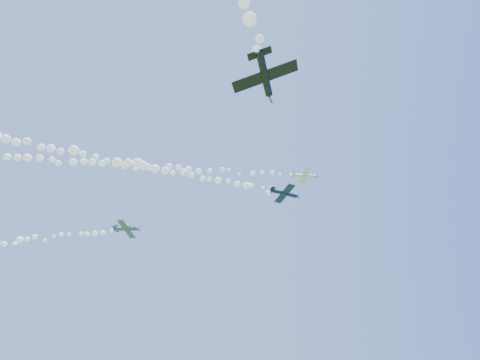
{
  "coord_description": "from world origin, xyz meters",
  "views": [
    {
      "loc": [
        2.13,
        -68.08,
        2.0
      ],
      "look_at": [
        3.73,
        -5.08,
        45.04
      ],
      "focal_mm": 30.0,
      "sensor_mm": 36.0,
      "label": 1
    }
  ],
  "objects_px": {
    "plane_black": "(265,76)",
    "plane_white": "(304,176)",
    "plane_grey": "(127,229)",
    "plane_navy": "(284,193)"
  },
  "relations": [
    {
      "from": "plane_grey",
      "to": "plane_black",
      "type": "height_order",
      "value": "plane_grey"
    },
    {
      "from": "plane_white",
      "to": "plane_navy",
      "type": "distance_m",
      "value": 11.31
    },
    {
      "from": "plane_white",
      "to": "plane_black",
      "type": "relative_size",
      "value": 0.83
    },
    {
      "from": "plane_white",
      "to": "plane_grey",
      "type": "bearing_deg",
      "value": 173.49
    },
    {
      "from": "plane_white",
      "to": "plane_grey",
      "type": "height_order",
      "value": "plane_white"
    },
    {
      "from": "plane_grey",
      "to": "plane_black",
      "type": "distance_m",
      "value": 51.3
    },
    {
      "from": "plane_navy",
      "to": "plane_grey",
      "type": "height_order",
      "value": "plane_navy"
    },
    {
      "from": "plane_black",
      "to": "plane_white",
      "type": "bearing_deg",
      "value": -2.58
    },
    {
      "from": "plane_white",
      "to": "plane_navy",
      "type": "xyz_separation_m",
      "value": [
        -5.81,
        -5.13,
        -8.24
      ]
    },
    {
      "from": "plane_navy",
      "to": "plane_grey",
      "type": "distance_m",
      "value": 34.53
    }
  ]
}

